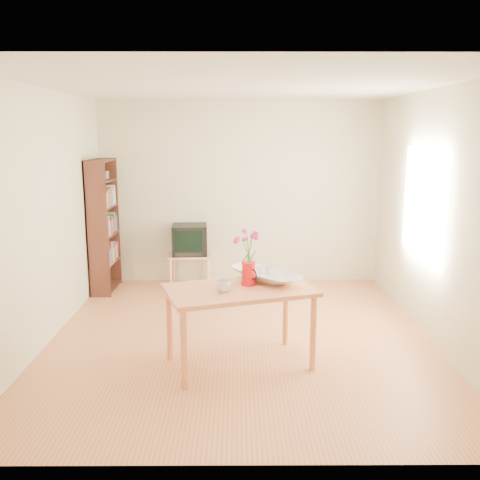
{
  "coord_description": "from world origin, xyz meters",
  "views": [
    {
      "loc": [
        -0.03,
        -5.41,
        2.16
      ],
      "look_at": [
        0.0,
        0.3,
        1.0
      ],
      "focal_mm": 40.0,
      "sensor_mm": 36.0,
      "label": 1
    }
  ],
  "objects_px": {
    "bowl": "(265,254)",
    "television": "(190,239)",
    "table": "(240,297)",
    "pitcher": "(249,274)",
    "mug": "(224,286)"
  },
  "relations": [
    {
      "from": "television",
      "to": "bowl",
      "type": "bearing_deg",
      "value": -72.55
    },
    {
      "from": "television",
      "to": "table",
      "type": "bearing_deg",
      "value": -79.52
    },
    {
      "from": "table",
      "to": "pitcher",
      "type": "bearing_deg",
      "value": 35.73
    },
    {
      "from": "table",
      "to": "pitcher",
      "type": "distance_m",
      "value": 0.24
    },
    {
      "from": "bowl",
      "to": "mug",
      "type": "bearing_deg",
      "value": -134.65
    },
    {
      "from": "pitcher",
      "to": "television",
      "type": "distance_m",
      "value": 2.68
    },
    {
      "from": "mug",
      "to": "television",
      "type": "height_order",
      "value": "television"
    },
    {
      "from": "mug",
      "to": "television",
      "type": "bearing_deg",
      "value": -117.96
    },
    {
      "from": "table",
      "to": "pitcher",
      "type": "xyz_separation_m",
      "value": [
        0.08,
        0.12,
        0.19
      ]
    },
    {
      "from": "table",
      "to": "television",
      "type": "bearing_deg",
      "value": 86.52
    },
    {
      "from": "table",
      "to": "mug",
      "type": "xyz_separation_m",
      "value": [
        -0.14,
        -0.11,
        0.14
      ]
    },
    {
      "from": "table",
      "to": "bowl",
      "type": "distance_m",
      "value": 0.51
    },
    {
      "from": "table",
      "to": "mug",
      "type": "distance_m",
      "value": 0.23
    },
    {
      "from": "table",
      "to": "bowl",
      "type": "xyz_separation_m",
      "value": [
        0.25,
        0.29,
        0.34
      ]
    },
    {
      "from": "bowl",
      "to": "television",
      "type": "bearing_deg",
      "value": 111.48
    }
  ]
}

